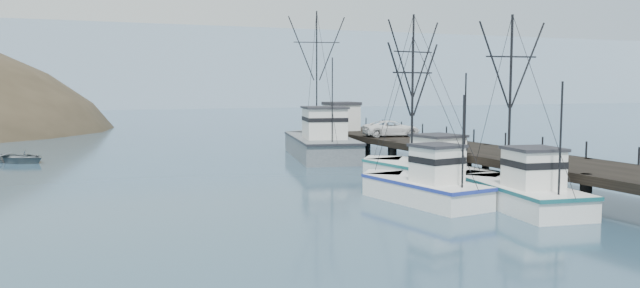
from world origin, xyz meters
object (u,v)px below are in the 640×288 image
Objects in this scene: trawler_mid at (421,187)px; pickup_truck at (391,128)px; pier at (457,150)px; trawler_near at (517,191)px; trawler_far at (422,170)px; work_vessel at (320,143)px; pier_shed at (341,116)px; motorboat at (18,162)px.

pickup_truck is (8.12, 18.37, 1.88)m from trawler_mid.
trawler_near reaches higher than pier.
pier is 3.84× the size of trawler_far.
work_vessel is at bearing 56.84° from pickup_truck.
pier_shed is at bearing 47.33° from work_vessel.
trawler_mid is at bearing 142.22° from trawler_near.
pickup_truck reaches higher than pier.
trawler_far reaches higher than trawler_mid.
trawler_mid is at bearing -121.66° from trawler_far.
trawler_near is 25.67m from work_vessel.
trawler_far is 16.62m from work_vessel.
pier is 8.80× the size of pickup_truck.
trawler_far is (-4.97, -3.25, -0.87)m from pier.
work_vessel is 6.72m from pickup_truck.
work_vessel reaches higher than pier_shed.
trawler_near reaches higher than pickup_truck.
pickup_truck is at bearing -39.52° from work_vessel.
work_vessel is 25.71m from motorboat.
work_vessel reaches higher than trawler_far.
pier_shed is at bearing 12.52° from pickup_truck.
pier_shed is 0.64× the size of pickup_truck.
motorboat is at bearing 128.01° from trawler_mid.
trawler_mid is 6.97m from trawler_far.
pier is 13.75× the size of pier_shed.
work_vessel is (-5.56, 13.35, -0.46)m from pier.
work_vessel is 3.28× the size of pickup_truck.
trawler_near is at bearing -87.88° from work_vessel.
pickup_truck is (4.11, 21.48, 1.87)m from trawler_near.
work_vessel is (-0.59, 16.60, 0.41)m from trawler_far.
pickup_truck is at bearing -83.83° from pier_shed.
pier_shed is (3.53, 21.07, 2.60)m from trawler_far.
trawler_far is at bearing -83.92° from motorboat.
pier is at bearing -170.49° from pickup_truck.
pier is at bearing -67.39° from work_vessel.
work_vessel is 6.46m from pier_shed.
work_vessel is (3.07, 22.54, 0.41)m from trawler_mid.
work_vessel is at bearing -55.64° from motorboat.
trawler_near is at bearing -87.73° from trawler_far.
trawler_near is at bearing -93.27° from motorboat.
trawler_near is (-4.61, -12.30, -0.87)m from pier.
trawler_far is 3.58× the size of pier_shed.
pickup_truck is at bearing -61.02° from motorboat.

